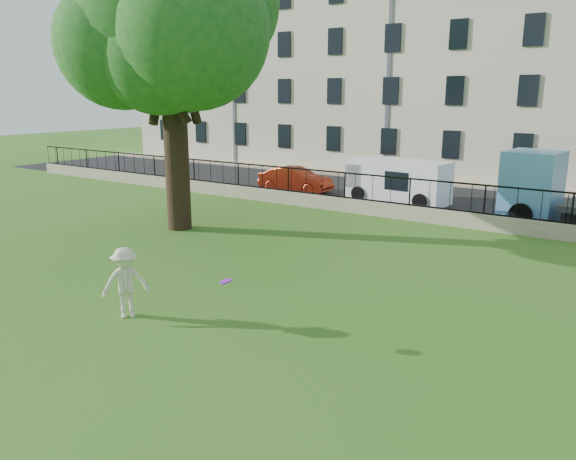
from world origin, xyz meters
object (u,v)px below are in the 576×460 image
Objects in this scene: frisbee at (226,281)px; red_sedan at (295,180)px; man at (126,283)px; tree at (169,19)px; white_van at (398,181)px.

red_sedan is (-8.85, 15.88, -0.60)m from frisbee.
frisbee is at bearing -154.27° from red_sedan.
tree is at bearing 71.26° from man.
red_sedan is at bearing 119.15° from frisbee.
man is 2.69m from frisbee.
frisbee is 18.19m from red_sedan.
tree is 2.87× the size of red_sedan.
tree is 41.72× the size of frisbee.
frisbee is at bearing -74.28° from white_van.
frisbee is 16.67m from white_van.
red_sedan is at bearing 54.40° from man.
frisbee reaches higher than red_sedan.
tree reaches higher than red_sedan.
red_sedan is 0.82× the size of white_van.
frisbee is at bearing -46.25° from man.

